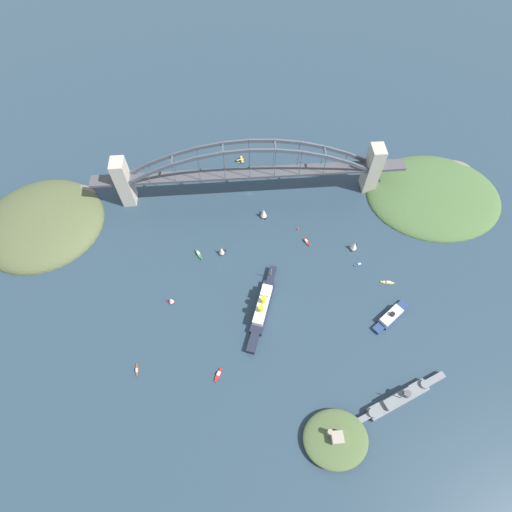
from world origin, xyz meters
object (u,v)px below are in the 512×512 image
(small_boat_8, at_px, (354,246))
(channel_marker_buoy, at_px, (298,229))
(small_boat_6, at_px, (171,301))
(small_boat_7, at_px, (359,265))
(small_boat_2, at_px, (218,375))
(small_boat_0, at_px, (137,370))
(small_boat_9, at_px, (264,213))
(harbor_ferry_steamer, at_px, (391,316))
(small_boat_1, at_px, (222,251))
(seaplane_taxiing_near_bridge, at_px, (241,160))
(small_boat_5, at_px, (306,242))
(naval_cruiser, at_px, (399,399))
(small_boat_3, at_px, (388,282))
(fort_island_mid_harbor, at_px, (336,439))
(small_boat_4, at_px, (199,254))
(ocean_liner, at_px, (262,307))
(harbor_arch_bridge, at_px, (250,173))

(small_boat_8, xyz_separation_m, channel_marker_buoy, (47.13, -25.19, -4.01))
(small_boat_6, bearing_deg, small_boat_7, -171.56)
(small_boat_2, xyz_separation_m, small_boat_8, (-124.77, -105.15, 4.26))
(small_boat_0, bearing_deg, small_boat_9, -127.69)
(harbor_ferry_steamer, xyz_separation_m, small_boat_2, (141.15, 36.27, -1.68))
(small_boat_1, relative_size, small_boat_9, 0.87)
(seaplane_taxiing_near_bridge, xyz_separation_m, small_boat_5, (-54.01, 108.33, -1.18))
(naval_cruiser, relative_size, small_boat_8, 7.11)
(small_boat_3, relative_size, channel_marker_buoy, 4.18)
(naval_cruiser, bearing_deg, small_boat_6, -28.52)
(small_boat_9, height_order, channel_marker_buoy, small_boat_9)
(fort_island_mid_harbor, distance_m, small_boat_9, 201.40)
(small_boat_4, bearing_deg, small_boat_1, 178.77)
(ocean_liner, distance_m, fort_island_mid_harbor, 110.40)
(ocean_liner, xyz_separation_m, naval_cruiser, (-92.51, 79.36, -1.65))
(small_boat_3, bearing_deg, naval_cruiser, 79.93)
(seaplane_taxiing_near_bridge, relative_size, small_boat_7, 1.09)
(ocean_liner, relative_size, channel_marker_buoy, 27.90)
(naval_cruiser, distance_m, small_boat_8, 133.07)
(small_boat_1, distance_m, small_boat_7, 122.17)
(harbor_arch_bridge, height_order, seaplane_taxiing_near_bridge, harbor_arch_bridge)
(small_boat_2, relative_size, small_boat_8, 0.95)
(small_boat_0, relative_size, small_boat_5, 1.07)
(ocean_liner, relative_size, small_boat_8, 6.94)
(small_boat_7, distance_m, small_boat_9, 99.87)
(naval_cruiser, relative_size, small_boat_5, 8.63)
(small_boat_9, bearing_deg, small_boat_7, 142.69)
(small_boat_0, height_order, small_boat_7, small_boat_7)
(small_boat_4, distance_m, channel_marker_buoy, 95.10)
(ocean_liner, relative_size, naval_cruiser, 0.98)
(harbor_arch_bridge, bearing_deg, small_boat_1, 66.75)
(small_boat_1, height_order, small_boat_9, small_boat_9)
(fort_island_mid_harbor, height_order, small_boat_2, fort_island_mid_harbor)
(small_boat_9, distance_m, channel_marker_buoy, 35.93)
(harbor_arch_bridge, relative_size, seaplane_taxiing_near_bridge, 32.08)
(small_boat_2, height_order, small_boat_4, small_boat_4)
(small_boat_2, distance_m, small_boat_6, 73.69)
(small_boat_0, height_order, small_boat_1, small_boat_1)
(small_boat_0, relative_size, small_boat_8, 0.88)
(small_boat_0, relative_size, small_boat_3, 0.85)
(ocean_liner, relative_size, small_boat_2, 7.28)
(harbor_ferry_steamer, xyz_separation_m, small_boat_8, (16.38, -68.87, 2.59))
(small_boat_0, xyz_separation_m, small_boat_7, (-187.46, -79.49, 0.05))
(harbor_arch_bridge, relative_size, small_boat_1, 29.18)
(ocean_liner, relative_size, fort_island_mid_harbor, 1.70)
(naval_cruiser, bearing_deg, small_boat_7, -87.99)
(small_boat_6, height_order, channel_marker_buoy, small_boat_6)
(small_boat_3, bearing_deg, seaplane_taxiing_near_bridge, -52.91)
(seaplane_taxiing_near_bridge, xyz_separation_m, small_boat_0, (90.87, 215.60, -1.31))
(small_boat_0, distance_m, small_boat_5, 180.27)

